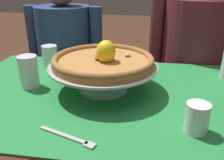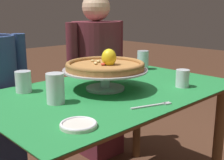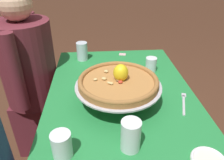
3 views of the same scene
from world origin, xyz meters
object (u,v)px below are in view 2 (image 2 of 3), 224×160
diner_right (97,78)px  water_glass_back_right (143,61)px  water_glass_front_right (182,79)px  side_plate (78,124)px  dinner_fork (154,105)px  pizza_stand (105,75)px  water_glass_back_left (23,83)px  water_glass_side_left (55,90)px  sugar_packet (185,74)px  pizza (105,65)px

diner_right → water_glass_back_right: bearing=-73.7°
water_glass_front_right → side_plate: size_ratio=0.71×
dinner_fork → diner_right: diner_right is taller
pizza_stand → water_glass_back_left: size_ratio=4.08×
water_glass_back_right → water_glass_side_left: bearing=-165.3°
diner_right → pizza_stand: bearing=-127.5°
pizza_stand → sugar_packet: 0.62m
water_glass_front_right → side_plate: water_glass_front_right is taller
pizza → dinner_fork: 0.37m
pizza → dinner_fork: (-0.03, -0.34, -0.13)m
pizza_stand → side_plate: pizza_stand is taller
water_glass_back_right → water_glass_side_left: size_ratio=0.96×
water_glass_back_right → water_glass_front_right: water_glass_back_right is taller
dinner_fork → water_glass_back_right: bearing=43.7°
water_glass_back_left → side_plate: (-0.08, -0.55, -0.04)m
sugar_packet → diner_right: 0.69m
pizza → water_glass_front_right: (0.33, -0.25, -0.09)m
water_glass_back_right → water_glass_back_left: 0.87m
water_glass_front_right → dinner_fork: bearing=-165.4°
water_glass_side_left → side_plate: water_glass_side_left is taller
water_glass_back_right → side_plate: 1.07m
water_glass_back_left → water_glass_front_right: bearing=-37.0°
side_plate → dinner_fork: 0.38m
pizza → water_glass_side_left: 0.32m
water_glass_back_right → water_glass_front_right: (-0.21, -0.45, -0.01)m
water_glass_back_right → water_glass_side_left: (-0.85, -0.22, 0.00)m
side_plate → dinner_fork: side_plate is taller
pizza_stand → water_glass_side_left: (-0.31, -0.02, -0.02)m
side_plate → sugar_packet: size_ratio=2.65×
sugar_packet → diner_right: bearing=104.2°
pizza_stand → water_glass_front_right: bearing=-37.1°
water_glass_side_left → side_plate: bearing=-108.1°
water_glass_back_left → water_glass_side_left: (0.02, -0.26, 0.01)m
water_glass_back_right → pizza_stand: bearing=-159.2°
water_glass_back_left → side_plate: water_glass_back_left is taller
pizza → sugar_packet: 0.62m
water_glass_side_left → side_plate: 0.30m
pizza → diner_right: diner_right is taller
water_glass_side_left → dinner_fork: bearing=-49.2°
water_glass_front_right → sugar_packet: size_ratio=1.87×
water_glass_back_left → diner_right: diner_right is taller
pizza → water_glass_front_right: size_ratio=4.29×
water_glass_side_left → pizza: bearing=3.1°
pizza_stand → diner_right: bearing=52.5°
water_glass_back_right → dinner_fork: (-0.57, -0.55, -0.05)m
diner_right → dinner_fork: bearing=-117.2°
pizza_stand → pizza: pizza is taller
water_glass_front_right → sugar_packet: 0.32m
pizza_stand → water_glass_back_left: same height
pizza → sugar_packet: bearing=-8.8°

